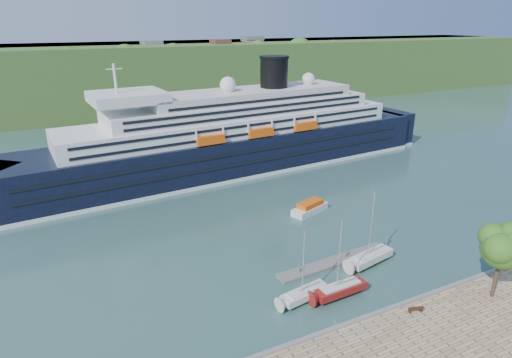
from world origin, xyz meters
name	(u,v)px	position (x,y,z in m)	size (l,w,h in m)	color
ground	(366,323)	(0.00, 0.00, 0.00)	(400.00, 400.00, 0.00)	#2A4B43
far_hillside	(126,76)	(0.00, 145.00, 12.00)	(400.00, 50.00, 24.00)	#3D6227
quay_coping	(368,316)	(0.00, -0.20, 1.15)	(220.00, 0.50, 0.30)	slate
cruise_ship	(229,116)	(6.63, 56.27, 12.60)	(112.22, 16.34, 25.20)	black
park_bench	(416,308)	(5.45, -1.87, 1.54)	(1.67, 0.69, 1.07)	#452413
promenade_tree	(500,258)	(16.16, -3.71, 6.33)	(6.44, 6.44, 10.67)	#215717
floating_pontoon	(334,262)	(4.42, 12.33, 0.20)	(18.43, 2.25, 0.41)	slate
sailboat_white_near	(306,268)	(-4.03, 6.82, 4.65)	(7.20, 2.00, 9.31)	silver
sailboat_red	(342,261)	(0.37, 5.59, 5.07)	(7.86, 2.18, 10.15)	maroon
sailboat_white_far	(373,230)	(8.88, 9.94, 5.31)	(8.22, 2.28, 10.61)	silver
tender_launch	(310,207)	(10.64, 28.46, 1.06)	(7.66, 2.62, 2.12)	#DC530C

